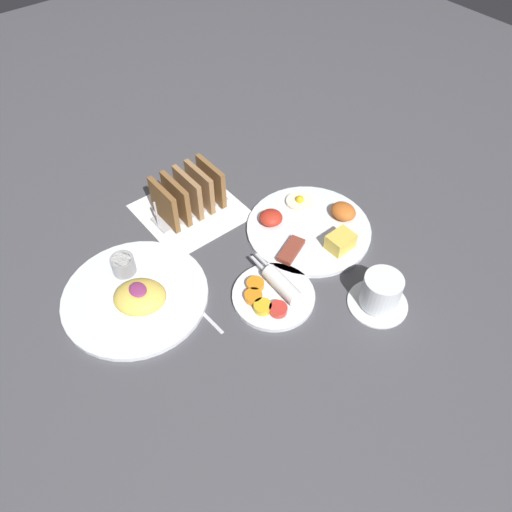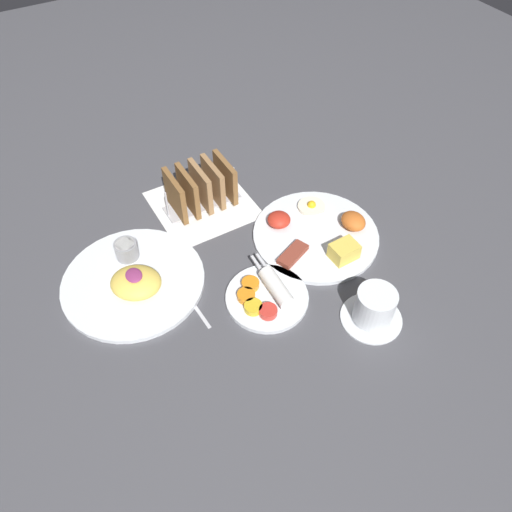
% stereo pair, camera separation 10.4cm
% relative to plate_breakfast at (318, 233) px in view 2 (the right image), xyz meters
% --- Properties ---
extents(ground_plane, '(3.00, 3.00, 0.00)m').
position_rel_plate_breakfast_xyz_m(ground_plane, '(-0.08, -0.21, -0.01)').
color(ground_plane, '#47474C').
extents(napkin_flat, '(0.22, 0.22, 0.00)m').
position_rel_plate_breakfast_xyz_m(napkin_flat, '(-0.22, -0.18, -0.01)').
color(napkin_flat, white).
rests_on(napkin_flat, ground_plane).
extents(plate_breakfast, '(0.28, 0.28, 0.05)m').
position_rel_plate_breakfast_xyz_m(plate_breakfast, '(0.00, 0.00, 0.00)').
color(plate_breakfast, white).
rests_on(plate_breakfast, ground_plane).
extents(plate_condiments, '(0.18, 0.17, 0.04)m').
position_rel_plate_breakfast_xyz_m(plate_condiments, '(0.09, -0.19, 0.00)').
color(plate_condiments, white).
rests_on(plate_condiments, ground_plane).
extents(plate_foreground, '(0.29, 0.29, 0.06)m').
position_rel_plate_breakfast_xyz_m(plate_foreground, '(-0.08, -0.40, 0.00)').
color(plate_foreground, white).
rests_on(plate_foreground, ground_plane).
extents(toast_rack, '(0.10, 0.18, 0.10)m').
position_rel_plate_breakfast_xyz_m(toast_rack, '(-0.22, -0.18, 0.04)').
color(toast_rack, '#B7B7BC').
rests_on(toast_rack, ground_plane).
extents(coffee_cup, '(0.12, 0.12, 0.08)m').
position_rel_plate_breakfast_xyz_m(coffee_cup, '(0.23, -0.04, 0.03)').
color(coffee_cup, white).
rests_on(coffee_cup, ground_plane).
extents(teaspoon, '(0.13, 0.02, 0.01)m').
position_rel_plate_breakfast_xyz_m(teaspoon, '(0.01, -0.32, -0.01)').
color(teaspoon, silver).
rests_on(teaspoon, ground_plane).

